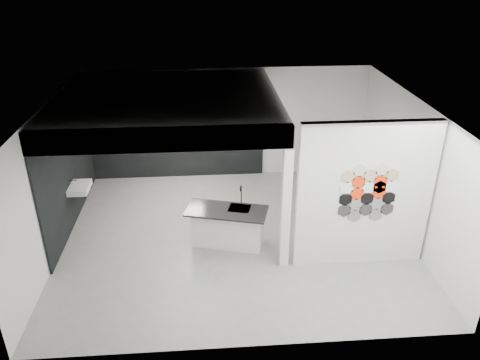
% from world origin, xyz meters
% --- Properties ---
extents(floor, '(7.00, 6.00, 0.01)m').
position_xyz_m(floor, '(0.00, 0.00, -0.01)').
color(floor, gray).
extents(partition_panel, '(2.45, 0.15, 2.80)m').
position_xyz_m(partition_panel, '(2.23, -1.00, 1.40)').
color(partition_panel, silver).
rests_on(partition_panel, floor).
extents(bay_clad_back, '(4.40, 0.04, 2.35)m').
position_xyz_m(bay_clad_back, '(-1.30, 2.97, 1.18)').
color(bay_clad_back, black).
rests_on(bay_clad_back, floor).
extents(bay_clad_left, '(0.04, 4.00, 2.35)m').
position_xyz_m(bay_clad_left, '(-3.47, 1.00, 1.18)').
color(bay_clad_left, black).
rests_on(bay_clad_left, floor).
extents(bulkhead, '(4.40, 4.00, 0.40)m').
position_xyz_m(bulkhead, '(-1.30, 1.00, 2.55)').
color(bulkhead, silver).
rests_on(bulkhead, corner_column).
extents(corner_column, '(0.16, 0.16, 2.35)m').
position_xyz_m(corner_column, '(0.82, -1.00, 1.18)').
color(corner_column, silver).
rests_on(corner_column, floor).
extents(fascia_beam, '(4.40, 0.16, 0.40)m').
position_xyz_m(fascia_beam, '(-1.30, -0.92, 2.55)').
color(fascia_beam, silver).
rests_on(fascia_beam, corner_column).
extents(wall_basin, '(0.40, 0.60, 0.12)m').
position_xyz_m(wall_basin, '(-3.24, 0.80, 0.85)').
color(wall_basin, silver).
rests_on(wall_basin, bay_clad_left).
extents(display_shelf, '(3.00, 0.15, 0.04)m').
position_xyz_m(display_shelf, '(-1.20, 2.87, 1.30)').
color(display_shelf, black).
rests_on(display_shelf, bay_clad_back).
extents(kitchen_island, '(1.69, 1.07, 1.26)m').
position_xyz_m(kitchen_island, '(-0.19, -0.26, 0.42)').
color(kitchen_island, silver).
rests_on(kitchen_island, floor).
extents(stockpot, '(0.30, 0.30, 0.19)m').
position_xyz_m(stockpot, '(-2.11, 2.87, 1.42)').
color(stockpot, black).
rests_on(stockpot, display_shelf).
extents(kettle, '(0.19, 0.19, 0.14)m').
position_xyz_m(kettle, '(-0.06, 2.87, 1.39)').
color(kettle, black).
rests_on(kettle, display_shelf).
extents(glass_bowl, '(0.14, 0.14, 0.10)m').
position_xyz_m(glass_bowl, '(0.15, 2.87, 1.37)').
color(glass_bowl, gray).
rests_on(glass_bowl, display_shelf).
extents(glass_vase, '(0.14, 0.14, 0.15)m').
position_xyz_m(glass_vase, '(0.15, 2.87, 1.40)').
color(glass_vase, gray).
rests_on(glass_vase, display_shelf).
extents(bottle_dark, '(0.07, 0.07, 0.16)m').
position_xyz_m(bottle_dark, '(-1.20, 2.87, 1.40)').
color(bottle_dark, black).
rests_on(bottle_dark, display_shelf).
extents(utensil_cup, '(0.11, 0.11, 0.11)m').
position_xyz_m(utensil_cup, '(-1.98, 2.87, 1.37)').
color(utensil_cup, black).
rests_on(utensil_cup, display_shelf).
extents(hex_tile_cluster, '(1.04, 0.02, 1.16)m').
position_xyz_m(hex_tile_cluster, '(2.26, -1.09, 1.50)').
color(hex_tile_cluster, '#2D2D2D').
rests_on(hex_tile_cluster, partition_panel).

